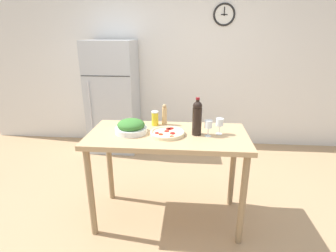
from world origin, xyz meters
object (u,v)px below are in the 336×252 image
refrigerator (113,97)px  wine_glass_far (220,123)px  wine_glass_near (208,125)px  homemade_pizza (168,133)px  wine_bottle (197,117)px  pepper_mill (164,115)px  salt_canister (155,118)px  salad_bowl (131,127)px

refrigerator → wine_glass_far: bearing=-48.7°
wine_glass_near → homemade_pizza: bearing=179.2°
wine_glass_far → homemade_pizza: bearing=-173.0°
refrigerator → wine_glass_near: bearing=-51.8°
wine_glass_near → wine_glass_far: same height
wine_bottle → pepper_mill: size_ratio=1.62×
refrigerator → wine_glass_far: refrigerator is taller
wine_glass_far → pepper_mill: 0.55m
wine_glass_far → refrigerator: bearing=131.3°
refrigerator → salt_canister: size_ratio=11.94×
salad_bowl → refrigerator: bearing=111.3°
refrigerator → salad_bowl: size_ratio=5.74×
refrigerator → salt_canister: refrigerator is taller
wine_bottle → salad_bowl: bearing=-179.4°
wine_bottle → pepper_mill: bearing=141.4°
refrigerator → salad_bowl: 1.78m
refrigerator → homemade_pizza: 1.94m
salad_bowl → wine_glass_near: bearing=-2.4°
homemade_pizza → salad_bowl: bearing=176.0°
wine_glass_far → salad_bowl: 0.78m
wine_glass_far → salad_bowl: bearing=-177.6°
wine_bottle → salt_canister: bearing=151.2°
pepper_mill → homemade_pizza: bearing=-78.5°
refrigerator → pepper_mill: bearing=-56.7°
wine_bottle → wine_glass_far: bearing=7.5°
wine_glass_near → salt_canister: wine_glass_near is taller
wine_glass_near → salt_canister: (-0.49, 0.25, -0.03)m
salad_bowl → salt_canister: 0.29m
wine_bottle → homemade_pizza: bearing=-173.3°
refrigerator → wine_bottle: 2.06m
pepper_mill → salt_canister: pepper_mill is taller
wine_glass_near → wine_glass_far: 0.12m
refrigerator → salad_bowl: refrigerator is taller
pepper_mill → salad_bowl: size_ratio=0.71×
homemade_pizza → salt_canister: size_ratio=2.20×
refrigerator → homemade_pizza: bearing=-59.8°
pepper_mill → salad_bowl: (-0.27, -0.25, -0.04)m
pepper_mill → refrigerator: bearing=123.3°
pepper_mill → salt_canister: bearing=-163.0°
wine_glass_far → salt_canister: bearing=162.1°
wine_bottle → pepper_mill: wine_bottle is taller
salt_canister → homemade_pizza: bearing=-59.5°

